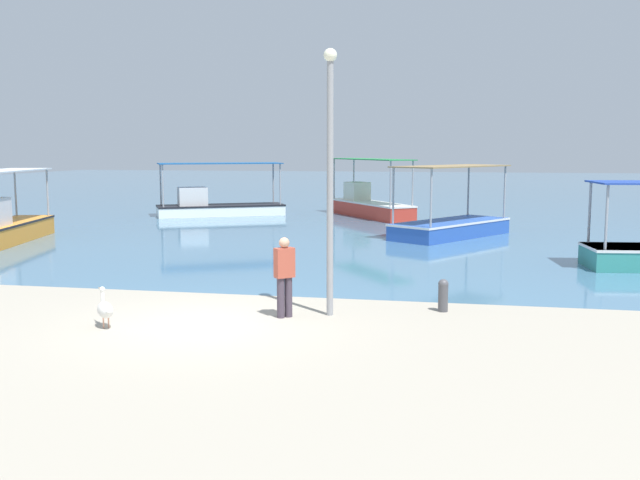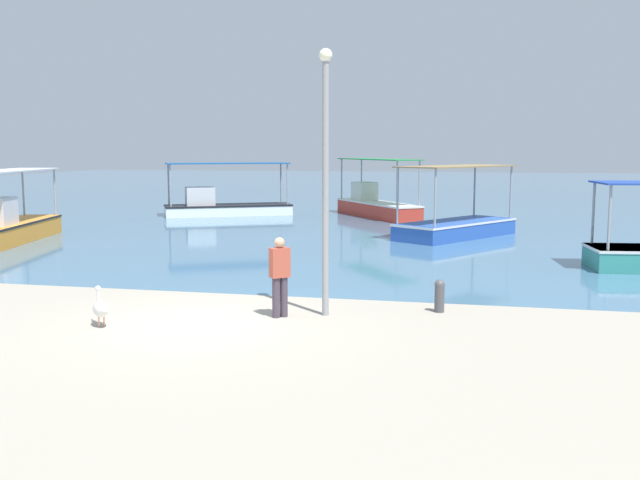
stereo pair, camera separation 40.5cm
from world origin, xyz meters
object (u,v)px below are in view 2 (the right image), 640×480
(pelican, at_px, (101,308))
(mooring_bollard, at_px, (440,295))
(fishing_boat_outer, at_px, (376,204))
(fishing_boat_far_right, at_px, (224,204))
(fishing_boat_near_left, at_px, (11,225))
(lamp_post, at_px, (326,168))
(fishing_boat_near_right, at_px, (456,224))
(fisherman_standing, at_px, (280,275))

(pelican, height_order, mooring_bollard, pelican)
(fishing_boat_outer, xyz_separation_m, fishing_boat_far_right, (-7.89, -1.06, -0.06))
(fishing_boat_far_right, xyz_separation_m, fishing_boat_near_left, (-4.21, -11.73, 0.06))
(fishing_boat_far_right, height_order, mooring_bollard, fishing_boat_far_right)
(fishing_boat_near_left, bearing_deg, fishing_boat_outer, 46.58)
(pelican, bearing_deg, lamp_post, 24.53)
(fishing_boat_near_left, height_order, mooring_bollard, fishing_boat_near_left)
(fishing_boat_near_right, distance_m, fisherman_standing, 14.87)
(fishing_boat_near_left, height_order, fisherman_standing, fishing_boat_near_left)
(fishing_boat_outer, distance_m, fishing_boat_near_left, 17.60)
(fishing_boat_outer, relative_size, fisherman_standing, 3.73)
(fishing_boat_far_right, height_order, lamp_post, lamp_post)
(fishing_boat_near_right, relative_size, fishing_boat_far_right, 0.87)
(fishing_boat_near_left, distance_m, fisherman_standing, 16.19)
(fishing_boat_far_right, xyz_separation_m, pelican, (5.65, -22.71, -0.22))
(fishing_boat_near_right, xyz_separation_m, pelican, (-6.50, -16.03, -0.15))
(fishing_boat_near_right, xyz_separation_m, mooring_bollard, (0.02, -13.33, -0.14))
(fishing_boat_near_left, height_order, pelican, fishing_boat_near_left)
(fisherman_standing, bearing_deg, mooring_bollard, 20.02)
(lamp_post, bearing_deg, fishing_boat_outer, 95.02)
(fishing_boat_near_right, bearing_deg, fishing_boat_near_left, -162.84)
(pelican, distance_m, fisherman_standing, 3.64)
(pelican, relative_size, mooring_bollard, 1.12)
(fishing_boat_outer, distance_m, mooring_bollard, 21.50)
(pelican, distance_m, lamp_post, 5.34)
(lamp_post, bearing_deg, fishing_boat_far_right, 115.25)
(fisherman_standing, bearing_deg, pelican, -155.07)
(fishing_boat_near_right, bearing_deg, fisherman_standing, -102.54)
(fishing_boat_far_right, height_order, fishing_boat_near_left, fishing_boat_far_right)
(fishing_boat_near_right, xyz_separation_m, fishing_boat_far_right, (-12.15, 6.68, 0.07))
(fishing_boat_outer, height_order, fisherman_standing, fishing_boat_outer)
(fishing_boat_near_left, xyz_separation_m, fisherman_standing, (13.13, -9.46, 0.25))
(fishing_boat_outer, relative_size, mooring_bollard, 8.80)
(mooring_bollard, xyz_separation_m, fisherman_standing, (-3.24, -1.18, 0.52))
(fisherman_standing, bearing_deg, fishing_boat_far_right, 112.83)
(fishing_boat_near_left, distance_m, pelican, 14.76)
(fishing_boat_outer, relative_size, lamp_post, 1.14)
(fishing_boat_far_right, relative_size, mooring_bollard, 9.36)
(fishing_boat_outer, distance_m, pelican, 23.88)
(fishing_boat_far_right, bearing_deg, mooring_bollard, -58.70)
(fishing_boat_near_right, bearing_deg, fishing_boat_far_right, 151.20)
(fishing_boat_near_right, relative_size, fishing_boat_outer, 0.93)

